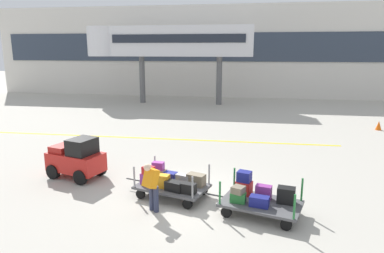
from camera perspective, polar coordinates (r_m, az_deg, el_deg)
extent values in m
plane|color=#B2ADA0|center=(11.88, -0.76, -11.43)|extent=(120.00, 120.00, 0.00)
cube|color=yellow|center=(19.31, -6.02, -1.96)|extent=(19.51, 0.40, 0.01)
cube|color=beige|center=(36.72, 6.57, 12.09)|extent=(50.64, 2.40, 9.12)
cube|color=#2D3847|center=(35.48, 6.48, 12.82)|extent=(48.11, 0.12, 2.80)
cube|color=silver|center=(31.30, -2.03, 13.81)|extent=(12.78, 2.20, 2.60)
cylinder|color=silver|center=(33.39, -14.21, 13.37)|extent=(3.00, 3.00, 2.60)
cube|color=#1E232D|center=(30.19, -2.48, 14.23)|extent=(11.50, 0.08, 0.70)
cylinder|color=#59595B|center=(32.29, -8.16, 7.61)|extent=(0.50, 0.50, 4.20)
cylinder|color=#59595B|center=(30.91, 4.47, 7.49)|extent=(0.50, 0.50, 4.20)
cube|color=red|center=(14.07, -18.50, -5.47)|extent=(2.32, 1.64, 0.70)
cube|color=black|center=(13.64, -17.58, -3.11)|extent=(1.05, 1.17, 0.60)
cube|color=#A51B16|center=(14.34, -20.30, -3.31)|extent=(0.93, 1.09, 0.24)
cylinder|color=black|center=(14.99, -18.91, -5.80)|extent=(0.59, 0.33, 0.56)
cylinder|color=black|center=(14.31, -21.84, -6.90)|extent=(0.59, 0.33, 0.56)
cylinder|color=black|center=(14.10, -14.91, -6.70)|extent=(0.59, 0.33, 0.56)
cylinder|color=black|center=(13.38, -17.83, -7.95)|extent=(0.59, 0.33, 0.56)
cube|color=#4C4C4F|center=(11.76, -3.27, -9.80)|extent=(2.60, 1.99, 0.08)
cylinder|color=gray|center=(12.64, -6.10, -6.33)|extent=(0.06, 0.06, 0.70)
cylinder|color=gray|center=(11.63, -9.46, -8.14)|extent=(0.06, 0.06, 0.70)
cylinder|color=gray|center=(11.72, 2.82, -7.82)|extent=(0.06, 0.06, 0.70)
cylinder|color=gray|center=(10.63, 0.07, -10.01)|extent=(0.06, 0.06, 0.70)
cylinder|color=black|center=(12.71, -5.39, -9.04)|extent=(0.34, 0.19, 0.32)
cylinder|color=black|center=(11.79, -8.42, -10.91)|extent=(0.34, 0.19, 0.32)
cylinder|color=black|center=(11.97, 1.82, -10.40)|extent=(0.34, 0.19, 0.32)
cylinder|color=black|center=(10.99, -0.75, -12.59)|extent=(0.34, 0.19, 0.32)
cylinder|color=#333333|center=(12.51, -9.36, -8.64)|extent=(0.69, 0.24, 0.05)
cube|color=#726651|center=(12.32, -5.54, -7.76)|extent=(0.60, 0.40, 0.32)
cube|color=#8C338C|center=(11.79, -7.12, -8.62)|extent=(0.61, 0.43, 0.37)
cube|color=navy|center=(12.01, -3.56, -8.25)|extent=(0.50, 0.42, 0.33)
cube|color=orange|center=(11.54, -4.88, -8.90)|extent=(0.48, 0.35, 0.43)
cube|color=#99999E|center=(11.82, -1.48, -8.61)|extent=(0.57, 0.41, 0.32)
cube|color=black|center=(11.27, -2.88, -9.74)|extent=(0.67, 0.51, 0.31)
cube|color=#726651|center=(11.65, 0.69, -8.73)|extent=(0.66, 0.52, 0.40)
cube|color=black|center=(11.06, -0.60, -10.10)|extent=(0.53, 0.39, 0.33)
cube|color=#8C338C|center=(12.22, -5.57, -6.45)|extent=(0.42, 0.29, 0.28)
cube|color=red|center=(11.68, -7.16, -7.16)|extent=(0.46, 0.45, 0.26)
cube|color=#4C4C4F|center=(10.74, 11.22, -12.28)|extent=(2.60, 1.99, 0.08)
cylinder|color=#237033|center=(11.43, 6.95, -8.44)|extent=(0.06, 0.06, 0.70)
cylinder|color=#237033|center=(10.31, 4.59, -10.80)|extent=(0.06, 0.06, 0.70)
cylinder|color=#237033|center=(11.00, 17.59, -9.83)|extent=(0.06, 0.06, 0.70)
cylinder|color=#237033|center=(9.82, 16.46, -12.53)|extent=(0.06, 0.06, 0.70)
cylinder|color=black|center=(11.56, 7.73, -11.39)|extent=(0.34, 0.19, 0.32)
cylinder|color=black|center=(10.54, 5.65, -13.81)|extent=(0.34, 0.19, 0.32)
cylinder|color=black|center=(11.21, 16.34, -12.60)|extent=(0.34, 0.19, 0.32)
cylinder|color=black|center=(10.15, 15.17, -15.30)|extent=(0.34, 0.19, 0.32)
cylinder|color=#333333|center=(11.17, 3.62, -11.17)|extent=(0.69, 0.24, 0.05)
cube|color=red|center=(11.12, 8.50, -9.90)|extent=(0.57, 0.49, 0.42)
cube|color=#236B2D|center=(10.55, 7.56, -11.49)|extent=(0.48, 0.33, 0.30)
cube|color=#8C338C|center=(10.89, 11.65, -10.49)|extent=(0.52, 0.37, 0.42)
cube|color=navy|center=(10.40, 10.98, -11.96)|extent=(0.60, 0.42, 0.30)
cube|color=black|center=(10.76, 15.18, -10.82)|extent=(0.56, 0.43, 0.48)
cube|color=navy|center=(10.98, 8.57, -8.11)|extent=(0.49, 0.44, 0.33)
cube|color=#726651|center=(10.46, 7.60, -10.24)|extent=(0.45, 0.46, 0.20)
cylinder|color=#2D334C|center=(10.90, -6.63, -11.45)|extent=(0.16, 0.16, 0.82)
cylinder|color=#2D334C|center=(10.76, -5.92, -11.76)|extent=(0.16, 0.16, 0.82)
cube|color=orange|center=(10.51, -6.78, -8.40)|extent=(0.57, 0.57, 0.61)
sphere|color=beige|center=(10.31, -7.34, -6.66)|extent=(0.22, 0.22, 0.22)
cone|color=#EA590F|center=(24.05, 28.29, 0.15)|extent=(0.36, 0.36, 0.55)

